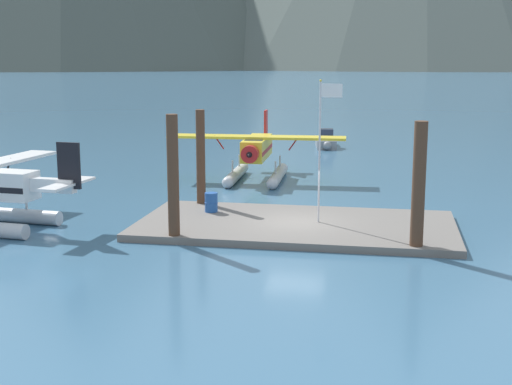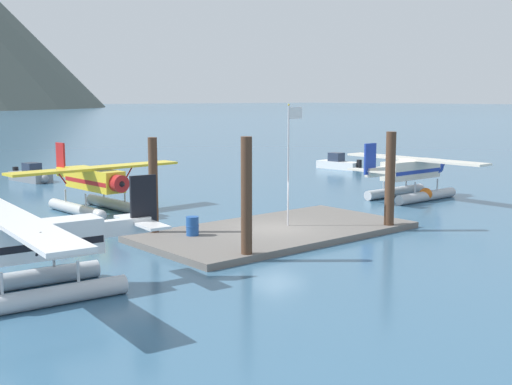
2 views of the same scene
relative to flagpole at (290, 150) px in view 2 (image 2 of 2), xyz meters
The scene contains 13 objects.
ground_plane 4.19m from the flagpole, behind, with size 1200.00×1200.00×0.00m, color #38607F.
dock_platform 4.04m from the flagpole, behind, with size 13.40×6.94×0.30m, color #66605B.
piling_near_left 6.59m from the flagpole, 149.15° to the right, with size 0.45×0.45×5.08m, color #4C3323.
piling_near_right 5.21m from the flagpole, 39.34° to the right, with size 0.49×0.49×4.95m, color #4C3323.
piling_far_left 6.92m from the flagpole, 154.21° to the left, with size 0.43×0.43×4.78m, color #4C3323.
flagpole is the anchor object (origin of this frame).
fuel_drum 6.19m from the flagpole, 167.58° to the left, with size 0.62×0.62×0.88m.
mooring_buoy 13.90m from the flagpole, ahead, with size 0.84×0.84×0.84m, color orange.
seaplane_yellow_bow_left 12.51m from the flagpole, 113.42° to the left, with size 10.45×7.98×3.84m.
seaplane_cream_stbd_fwd 13.82m from the flagpole, 10.88° to the left, with size 7.98×10.40×3.84m.
seaplane_white_port_aft 14.61m from the flagpole, behind, with size 7.96×10.49×3.84m.
boat_grey_open_north 27.91m from the flagpole, 94.61° to the left, with size 2.09×4.87×1.50m.
boat_white_open_east 29.87m from the flagpole, 38.02° to the left, with size 1.95×4.88×1.50m.
Camera 2 is at (-21.04, -23.23, 6.61)m, focal length 46.04 mm.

